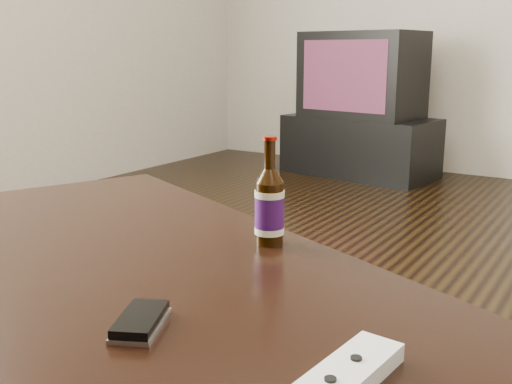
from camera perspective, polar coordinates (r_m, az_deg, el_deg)
The scene contains 6 objects.
tv_stand at distance 4.20m, azimuth 9.83°, elevation 4.32°, with size 1.01×0.50×0.40m, color black.
tv at distance 4.16m, azimuth 10.09°, elevation 10.93°, with size 0.81×0.57×0.57m.
coffee_table at distance 1.12m, azimuth -14.46°, elevation -9.36°, with size 1.49×1.21×0.49m.
beer_bottle at distance 1.12m, azimuth 1.29°, elevation -1.41°, with size 0.07×0.07×0.20m.
phone at distance 0.82m, azimuth -10.94°, elevation -12.02°, with size 0.10×0.12×0.02m.
remote at distance 0.68m, azimuth 8.07°, elevation -17.37°, with size 0.07×0.20×0.03m.
Camera 1 is at (0.51, -1.26, 0.84)m, focal length 42.00 mm.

